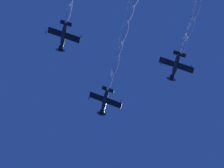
# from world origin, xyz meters

# --- Properties ---
(airplane_lead) EXTENTS (7.39, 7.58, 3.80)m
(airplane_lead) POSITION_xyz_m (3.24, 0.82, 94.42)
(airplane_lead) COLOR #232328
(airplane_left_wingman) EXTENTS (7.35, 7.56, 4.00)m
(airplane_left_wingman) POSITION_xyz_m (20.82, -4.15, 93.68)
(airplane_left_wingman) COLOR #232328
(airplane_right_wingman) EXTENTS (7.29, 7.60, 4.13)m
(airplane_right_wingman) POSITION_xyz_m (7.27, 19.06, 94.31)
(airplane_right_wingman) COLOR #232328
(smoke_trail_lead) EXTENTS (27.37, 16.53, 5.93)m
(smoke_trail_lead) POSITION_xyz_m (22.11, 11.51, 91.26)
(smoke_trail_lead) COLOR white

